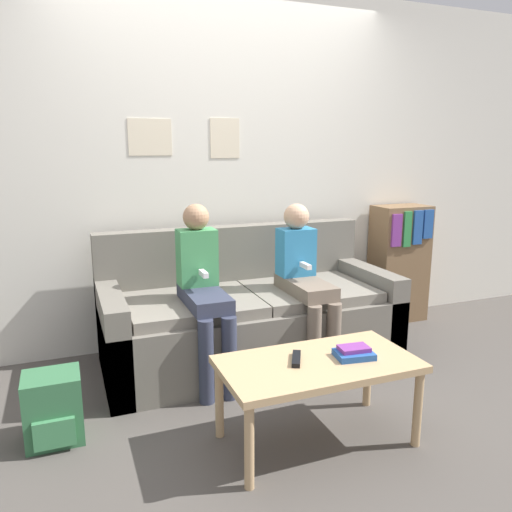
% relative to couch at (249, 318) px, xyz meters
% --- Properties ---
extents(ground_plane, '(10.00, 10.00, 0.00)m').
position_rel_couch_xyz_m(ground_plane, '(0.00, -0.55, -0.30)').
color(ground_plane, '#4C4742').
extents(wall_back, '(8.00, 0.06, 2.60)m').
position_rel_couch_xyz_m(wall_back, '(-0.00, 0.52, 1.00)').
color(wall_back, silver).
rests_on(wall_back, ground_plane).
extents(couch, '(1.98, 0.85, 0.90)m').
position_rel_couch_xyz_m(couch, '(0.00, 0.00, 0.00)').
color(couch, '#6B665B').
rests_on(couch, ground_plane).
extents(coffee_table, '(0.97, 0.51, 0.43)m').
position_rel_couch_xyz_m(coffee_table, '(-0.04, -1.07, 0.08)').
color(coffee_table, tan).
rests_on(coffee_table, ground_plane).
extents(person_left, '(0.24, 0.58, 1.12)m').
position_rel_couch_xyz_m(person_left, '(-0.38, -0.21, 0.33)').
color(person_left, '#33384C').
rests_on(person_left, ground_plane).
extents(person_right, '(0.24, 0.58, 1.09)m').
position_rel_couch_xyz_m(person_right, '(0.32, -0.21, 0.32)').
color(person_right, '#756656').
rests_on(person_right, ground_plane).
extents(tv_remote, '(0.11, 0.17, 0.02)m').
position_rel_couch_xyz_m(tv_remote, '(-0.14, -1.03, 0.15)').
color(tv_remote, black).
rests_on(tv_remote, coffee_table).
extents(book_stack, '(0.20, 0.16, 0.05)m').
position_rel_couch_xyz_m(book_stack, '(0.15, -1.10, 0.16)').
color(book_stack, '#23519E').
rests_on(book_stack, coffee_table).
extents(bookshelf, '(0.45, 0.30, 0.99)m').
position_rel_couch_xyz_m(bookshelf, '(1.49, 0.33, 0.20)').
color(bookshelf, brown).
rests_on(bookshelf, ground_plane).
extents(backpack, '(0.28, 0.27, 0.35)m').
position_rel_couch_xyz_m(backpack, '(-1.27, -0.58, -0.13)').
color(backpack, '#336B42').
rests_on(backpack, ground_plane).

